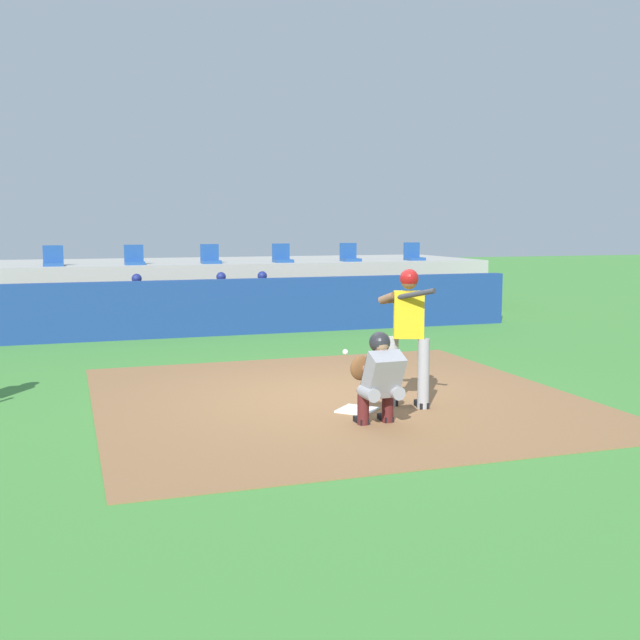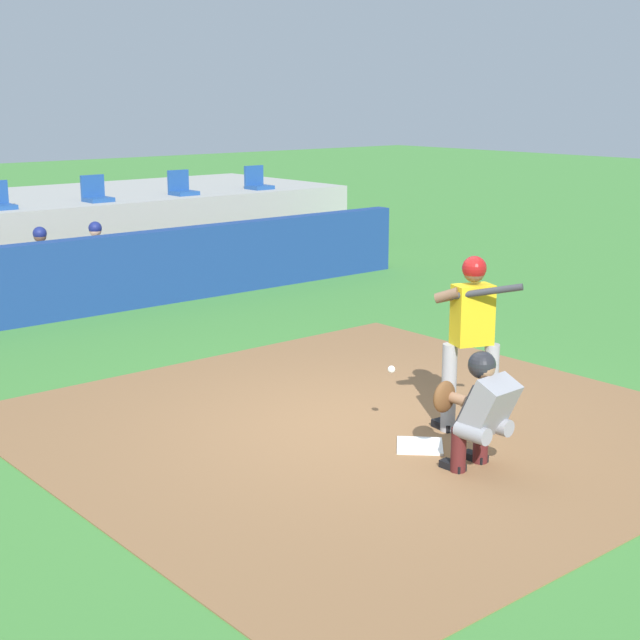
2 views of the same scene
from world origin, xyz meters
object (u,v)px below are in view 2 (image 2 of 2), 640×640
at_px(catcher_crouched, 479,407).
at_px(stadium_seat_6, 257,182).
at_px(stadium_seat_5, 182,188).
at_px(home_plate, 420,446).
at_px(dugout_player_1, 45,267).
at_px(stadium_seat_4, 96,194).
at_px(batter_at_plate, 471,333).
at_px(dugout_player_2, 100,260).

bearing_deg(catcher_crouched, stadium_seat_6, 62.88).
bearing_deg(stadium_seat_5, home_plate, -110.05).
bearing_deg(dugout_player_1, catcher_crouched, -89.38).
distance_m(stadium_seat_4, stadium_seat_5, 1.86).
distance_m(home_plate, stadium_seat_6, 11.70).
relative_size(home_plate, stadium_seat_4, 0.92).
bearing_deg(stadium_seat_5, stadium_seat_6, 0.00).
distance_m(dugout_player_1, stadium_seat_6, 6.10).
bearing_deg(dugout_player_1, stadium_seat_6, 19.70).
bearing_deg(home_plate, stadium_seat_4, 79.66).
bearing_deg(home_plate, stadium_seat_5, 69.95).
bearing_deg(batter_at_plate, stadium_seat_6, 64.38).
bearing_deg(catcher_crouched, dugout_player_1, 90.62).
distance_m(catcher_crouched, stadium_seat_6, 12.29).
xyz_separation_m(batter_at_plate, stadium_seat_5, (3.02, 10.18, 0.50)).
relative_size(home_plate, dugout_player_1, 0.34).
height_order(stadium_seat_4, stadium_seat_5, same).
distance_m(batter_at_plate, stadium_seat_4, 10.25).
bearing_deg(stadium_seat_4, home_plate, -100.34).
bearing_deg(dugout_player_2, stadium_seat_4, 63.62).
relative_size(home_plate, stadium_seat_5, 0.92).
bearing_deg(catcher_crouched, dugout_player_2, 84.44).
relative_size(batter_at_plate, catcher_crouched, 1.21).
relative_size(stadium_seat_5, stadium_seat_6, 1.00).
xyz_separation_m(catcher_crouched, stadium_seat_6, (5.59, 10.91, 0.93)).
bearing_deg(home_plate, catcher_crouched, -91.27).
bearing_deg(dugout_player_1, stadium_seat_4, 45.94).
relative_size(home_plate, dugout_player_2, 0.34).
bearing_deg(stadium_seat_4, batter_at_plate, -96.54).
bearing_deg(dugout_player_1, home_plate, -89.21).
height_order(dugout_player_1, stadium_seat_6, stadium_seat_6).
height_order(home_plate, dugout_player_2, dugout_player_2).
height_order(dugout_player_1, stadium_seat_5, stadium_seat_5).
relative_size(batter_at_plate, dugout_player_2, 1.39).
xyz_separation_m(catcher_crouched, dugout_player_2, (0.86, 8.87, 0.07)).
xyz_separation_m(stadium_seat_4, stadium_seat_5, (1.86, 0.00, 0.00)).
height_order(catcher_crouched, dugout_player_1, dugout_player_1).
bearing_deg(dugout_player_2, home_plate, -95.94).
bearing_deg(stadium_seat_4, dugout_player_2, -116.38).
relative_size(catcher_crouched, dugout_player_1, 1.15).
xyz_separation_m(dugout_player_2, stadium_seat_4, (1.01, 2.03, 0.86)).
height_order(dugout_player_2, stadium_seat_5, stadium_seat_5).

